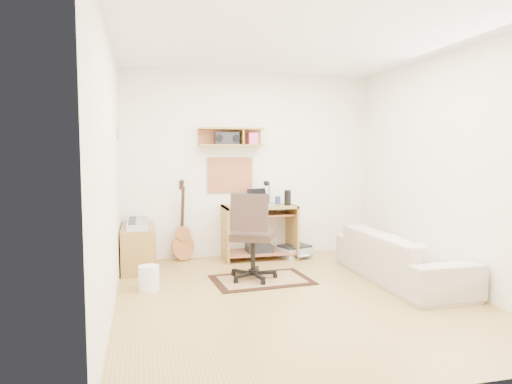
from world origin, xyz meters
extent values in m
cube|color=#B28D4A|center=(0.00, 0.00, -0.01)|extent=(3.60, 4.00, 0.01)
cube|color=white|center=(0.00, 0.00, 2.60)|extent=(3.60, 4.00, 0.01)
cube|color=white|center=(0.00, 2.00, 1.30)|extent=(3.60, 0.01, 2.60)
cube|color=white|center=(-1.80, 0.00, 1.30)|extent=(0.01, 4.00, 2.60)
cube|color=white|center=(1.80, 0.00, 1.30)|extent=(0.01, 4.00, 2.60)
cube|color=olive|center=(-0.30, 1.88, 1.70)|extent=(0.90, 0.25, 0.26)
cube|color=tan|center=(-0.30, 1.98, 1.17)|extent=(0.64, 0.03, 0.49)
cube|color=#4C8CBF|center=(-1.79, 1.50, 1.72)|extent=(0.02, 0.20, 0.15)
cylinder|color=black|center=(0.46, 1.68, 0.86)|extent=(0.09, 0.09, 0.21)
cylinder|color=navy|center=(0.36, 1.83, 0.81)|extent=(0.08, 0.08, 0.11)
cube|color=black|center=(-0.37, 1.87, 1.68)|extent=(0.33, 0.15, 0.17)
cube|color=tan|center=(-0.18, 0.64, 0.01)|extent=(1.17, 0.83, 0.01)
cube|color=olive|center=(-1.58, 1.55, 0.28)|extent=(0.40, 0.90, 0.55)
cube|color=#B2B5BA|center=(-1.58, 1.55, 0.59)|extent=(0.26, 0.82, 0.07)
cylinder|color=white|center=(-1.46, 0.57, 0.13)|extent=(0.26, 0.26, 0.27)
cube|color=#A5A8AA|center=(0.58, 1.71, 0.09)|extent=(0.51, 0.45, 0.16)
imported|color=#C0AE98|center=(1.38, 0.26, 0.38)|extent=(0.57, 1.94, 0.76)
camera|label=1|loc=(-1.50, -4.41, 1.49)|focal=32.12mm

